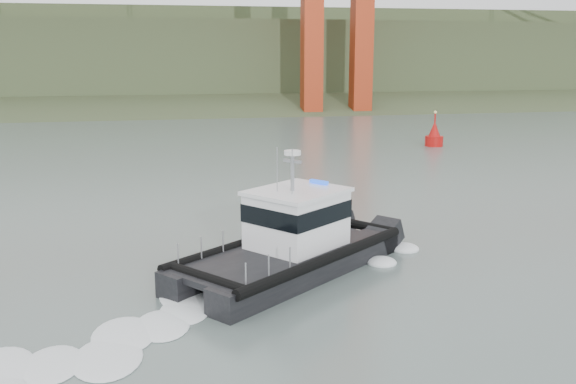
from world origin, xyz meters
TOP-DOWN VIEW (x-y plane):
  - ground at (0.00, 0.00)m, footprint 400.00×400.00m
  - headlands at (0.00, 125.50)m, footprint 500.00×105.36m
  - patrol_boat at (-0.11, 3.33)m, footprint 11.79×10.58m
  - nav_buoy at (22.46, 38.63)m, footprint 1.87×1.87m

SIDE VIEW (x-z plane):
  - ground at x=0.00m, z-range 0.00..0.00m
  - nav_buoy at x=22.46m, z-range -0.92..2.97m
  - patrol_boat at x=-0.11m, z-range -1.41..4.25m
  - headlands at x=0.00m, z-range -6.52..20.61m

